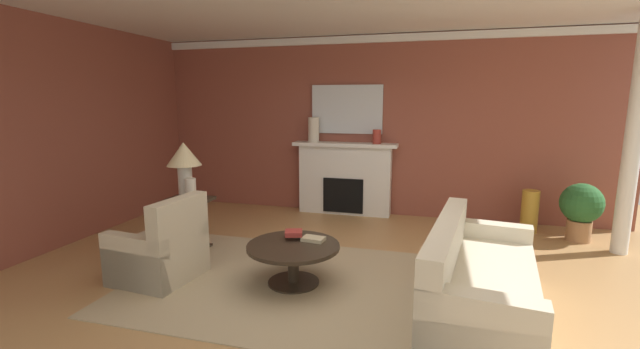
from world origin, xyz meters
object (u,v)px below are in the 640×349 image
(fireplace, at_px, (345,180))
(side_table, at_px, (188,221))
(potted_plant, at_px, (581,207))
(vase_mantel_right, at_px, (377,137))
(mantel_mirror, at_px, (347,109))
(vase_tall_corner, at_px, (530,211))
(vase_mantel_left, at_px, (314,130))
(sofa, at_px, (478,282))
(coffee_table, at_px, (293,255))
(table_lamp, at_px, (184,160))
(vase_on_side_table, at_px, (191,190))
(armchair_near_window, at_px, (161,253))

(fireplace, distance_m, side_table, 2.87)
(potted_plant, bearing_deg, vase_mantel_right, 170.51)
(mantel_mirror, relative_size, vase_tall_corner, 1.92)
(vase_tall_corner, distance_m, vase_mantel_right, 2.61)
(vase_tall_corner, xyz_separation_m, potted_plant, (0.60, -0.25, 0.17))
(vase_mantel_left, bearing_deg, vase_mantel_right, 0.00)
(sofa, height_order, side_table, sofa)
(coffee_table, bearing_deg, vase_mantel_left, 101.87)
(table_lamp, xyz_separation_m, potted_plant, (5.14, 1.81, -0.73))
(coffee_table, distance_m, vase_on_side_table, 1.68)
(armchair_near_window, bearing_deg, potted_plant, 28.53)
(sofa, distance_m, armchair_near_window, 3.33)
(coffee_table, relative_size, table_lamp, 1.33)
(armchair_near_window, relative_size, coffee_table, 0.95)
(potted_plant, bearing_deg, side_table, -160.58)
(side_table, distance_m, vase_mantel_left, 2.76)
(coffee_table, relative_size, vase_mantel_right, 4.20)
(vase_mantel_left, relative_size, vase_on_side_table, 1.39)
(mantel_mirror, distance_m, sofa, 4.03)
(sofa, bearing_deg, vase_on_side_table, 169.93)
(table_lamp, distance_m, potted_plant, 5.50)
(table_lamp, bearing_deg, vase_mantel_left, 65.19)
(fireplace, height_order, coffee_table, fireplace)
(fireplace, xyz_separation_m, vase_mantel_right, (0.55, -0.05, 0.78))
(potted_plant, bearing_deg, mantel_mirror, 169.28)
(vase_on_side_table, height_order, vase_mantel_right, vase_mantel_right)
(mantel_mirror, relative_size, side_table, 1.77)
(armchair_near_window, relative_size, vase_on_side_table, 3.07)
(armchair_near_window, relative_size, vase_mantel_right, 3.99)
(mantel_mirror, bearing_deg, table_lamp, -123.12)
(potted_plant, bearing_deg, vase_tall_corner, 157.64)
(coffee_table, xyz_separation_m, side_table, (-1.68, 0.60, 0.06))
(sofa, bearing_deg, table_lamp, 168.47)
(vase_tall_corner, bearing_deg, vase_on_side_table, -153.60)
(side_table, bearing_deg, armchair_near_window, -76.12)
(sofa, height_order, vase_mantel_right, vase_mantel_right)
(mantel_mirror, height_order, side_table, mantel_mirror)
(sofa, relative_size, vase_tall_corner, 3.42)
(fireplace, distance_m, potted_plant, 3.56)
(coffee_table, bearing_deg, armchair_near_window, -169.76)
(mantel_mirror, distance_m, vase_mantel_left, 0.67)
(side_table, xyz_separation_m, vase_tall_corner, (4.54, 2.06, -0.08))
(vase_mantel_left, xyz_separation_m, potted_plant, (4.07, -0.50, -0.98))
(vase_mantel_left, bearing_deg, armchair_near_window, -105.05)
(mantel_mirror, xyz_separation_m, vase_on_side_table, (-1.47, -2.60, -0.97))
(side_table, relative_size, vase_mantel_left, 1.63)
(mantel_mirror, height_order, coffee_table, mantel_mirror)
(sofa, xyz_separation_m, vase_mantel_left, (-2.47, 3.03, 1.17))
(armchair_near_window, height_order, side_table, armchair_near_window)
(vase_on_side_table, height_order, potted_plant, vase_on_side_table)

